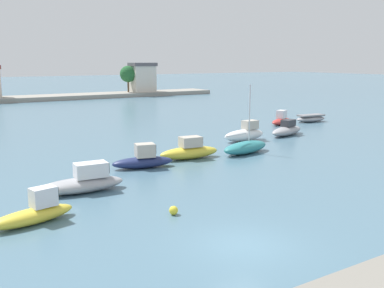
{
  "coord_description": "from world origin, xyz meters",
  "views": [
    {
      "loc": [
        -10.6,
        -13.08,
        7.31
      ],
      "look_at": [
        8.04,
        16.76,
        0.63
      ],
      "focal_mm": 41.35,
      "sensor_mm": 36.0,
      "label": 1
    }
  ],
  "objects_px": {
    "moored_boat_4": "(190,151)",
    "moored_boat_9": "(311,118)",
    "moored_boat_5": "(246,147)",
    "moored_boat_8": "(281,120)",
    "moored_boat_6": "(245,134)",
    "moored_boat_2": "(83,182)",
    "moored_boat_7": "(287,130)",
    "mooring_buoy_2": "(174,210)",
    "moored_boat_3": "(143,160)",
    "moored_boat_1": "(34,212)",
    "mooring_buoy_3": "(258,132)"
  },
  "relations": [
    {
      "from": "moored_boat_6",
      "to": "moored_boat_7",
      "type": "xyz_separation_m",
      "value": [
        5.46,
        0.22,
        -0.12
      ]
    },
    {
      "from": "mooring_buoy_2",
      "to": "moored_boat_7",
      "type": "bearing_deg",
      "value": 33.88
    },
    {
      "from": "moored_boat_9",
      "to": "moored_boat_1",
      "type": "bearing_deg",
      "value": -148.55
    },
    {
      "from": "moored_boat_2",
      "to": "moored_boat_3",
      "type": "xyz_separation_m",
      "value": [
        5.36,
        3.33,
        0.02
      ]
    },
    {
      "from": "moored_boat_1",
      "to": "moored_boat_7",
      "type": "distance_m",
      "value": 29.22
    },
    {
      "from": "moored_boat_9",
      "to": "mooring_buoy_3",
      "type": "bearing_deg",
      "value": -158.41
    },
    {
      "from": "moored_boat_4",
      "to": "moored_boat_2",
      "type": "bearing_deg",
      "value": -151.38
    },
    {
      "from": "moored_boat_5",
      "to": "moored_boat_8",
      "type": "height_order",
      "value": "moored_boat_5"
    },
    {
      "from": "moored_boat_2",
      "to": "mooring_buoy_2",
      "type": "relative_size",
      "value": 11.46
    },
    {
      "from": "moored_boat_8",
      "to": "moored_boat_9",
      "type": "bearing_deg",
      "value": -26.01
    },
    {
      "from": "moored_boat_8",
      "to": "mooring_buoy_2",
      "type": "bearing_deg",
      "value": -164.78
    },
    {
      "from": "moored_boat_9",
      "to": "mooring_buoy_2",
      "type": "bearing_deg",
      "value": -141.04
    },
    {
      "from": "moored_boat_1",
      "to": "moored_boat_8",
      "type": "bearing_deg",
      "value": 16.52
    },
    {
      "from": "moored_boat_8",
      "to": "moored_boat_9",
      "type": "height_order",
      "value": "moored_boat_8"
    },
    {
      "from": "moored_boat_3",
      "to": "moored_boat_7",
      "type": "height_order",
      "value": "moored_boat_3"
    },
    {
      "from": "moored_boat_1",
      "to": "moored_boat_3",
      "type": "bearing_deg",
      "value": 25.64
    },
    {
      "from": "moored_boat_2",
      "to": "mooring_buoy_2",
      "type": "height_order",
      "value": "moored_boat_2"
    },
    {
      "from": "moored_boat_4",
      "to": "moored_boat_8",
      "type": "distance_m",
      "value": 21.0
    },
    {
      "from": "moored_boat_1",
      "to": "moored_boat_2",
      "type": "relative_size",
      "value": 0.83
    },
    {
      "from": "moored_boat_7",
      "to": "mooring_buoy_2",
      "type": "height_order",
      "value": "moored_boat_7"
    },
    {
      "from": "moored_boat_4",
      "to": "moored_boat_9",
      "type": "height_order",
      "value": "moored_boat_4"
    },
    {
      "from": "moored_boat_6",
      "to": "mooring_buoy_3",
      "type": "relative_size",
      "value": 18.81
    },
    {
      "from": "moored_boat_3",
      "to": "mooring_buoy_3",
      "type": "distance_m",
      "value": 18.1
    },
    {
      "from": "moored_boat_4",
      "to": "mooring_buoy_2",
      "type": "xyz_separation_m",
      "value": [
        -7.14,
        -10.11,
        -0.38
      ]
    },
    {
      "from": "moored_boat_1",
      "to": "moored_boat_3",
      "type": "distance_m",
      "value": 11.21
    },
    {
      "from": "moored_boat_4",
      "to": "moored_boat_7",
      "type": "relative_size",
      "value": 0.94
    },
    {
      "from": "moored_boat_4",
      "to": "mooring_buoy_3",
      "type": "relative_size",
      "value": 19.96
    },
    {
      "from": "moored_boat_7",
      "to": "mooring_buoy_2",
      "type": "distance_m",
      "value": 25.17
    },
    {
      "from": "moored_boat_4",
      "to": "moored_boat_3",
      "type": "bearing_deg",
      "value": -164.02
    },
    {
      "from": "moored_boat_6",
      "to": "moored_boat_7",
      "type": "relative_size",
      "value": 0.88
    },
    {
      "from": "moored_boat_5",
      "to": "moored_boat_6",
      "type": "xyz_separation_m",
      "value": [
        3.49,
        4.43,
        0.16
      ]
    },
    {
      "from": "moored_boat_7",
      "to": "moored_boat_9",
      "type": "distance_m",
      "value": 10.91
    },
    {
      "from": "moored_boat_2",
      "to": "moored_boat_4",
      "type": "distance_m",
      "value": 10.45
    },
    {
      "from": "moored_boat_1",
      "to": "moored_boat_8",
      "type": "height_order",
      "value": "moored_boat_8"
    },
    {
      "from": "moored_boat_5",
      "to": "moored_boat_9",
      "type": "height_order",
      "value": "moored_boat_5"
    },
    {
      "from": "moored_boat_3",
      "to": "moored_boat_9",
      "type": "relative_size",
      "value": 1.04
    },
    {
      "from": "moored_boat_8",
      "to": "moored_boat_2",
      "type": "bearing_deg",
      "value": -176.21
    },
    {
      "from": "moored_boat_8",
      "to": "moored_boat_4",
      "type": "bearing_deg",
      "value": -174.69
    },
    {
      "from": "moored_boat_3",
      "to": "moored_boat_5",
      "type": "height_order",
      "value": "moored_boat_5"
    },
    {
      "from": "moored_boat_1",
      "to": "moored_boat_4",
      "type": "distance_m",
      "value": 15.17
    },
    {
      "from": "moored_boat_3",
      "to": "moored_boat_1",
      "type": "bearing_deg",
      "value": -129.72
    },
    {
      "from": "moored_boat_6",
      "to": "moored_boat_7",
      "type": "distance_m",
      "value": 5.47
    },
    {
      "from": "moored_boat_3",
      "to": "moored_boat_7",
      "type": "bearing_deg",
      "value": 26.86
    },
    {
      "from": "moored_boat_1",
      "to": "moored_boat_2",
      "type": "distance_m",
      "value": 4.98
    },
    {
      "from": "moored_boat_4",
      "to": "moored_boat_1",
      "type": "bearing_deg",
      "value": -144.09
    },
    {
      "from": "moored_boat_9",
      "to": "moored_boat_2",
      "type": "bearing_deg",
      "value": -151.37
    },
    {
      "from": "moored_boat_3",
      "to": "moored_boat_6",
      "type": "distance_m",
      "value": 13.31
    },
    {
      "from": "moored_boat_1",
      "to": "moored_boat_7",
      "type": "height_order",
      "value": "moored_boat_1"
    },
    {
      "from": "moored_boat_4",
      "to": "moored_boat_6",
      "type": "bearing_deg",
      "value": 29.38
    },
    {
      "from": "moored_boat_8",
      "to": "mooring_buoy_2",
      "type": "height_order",
      "value": "moored_boat_8"
    }
  ]
}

